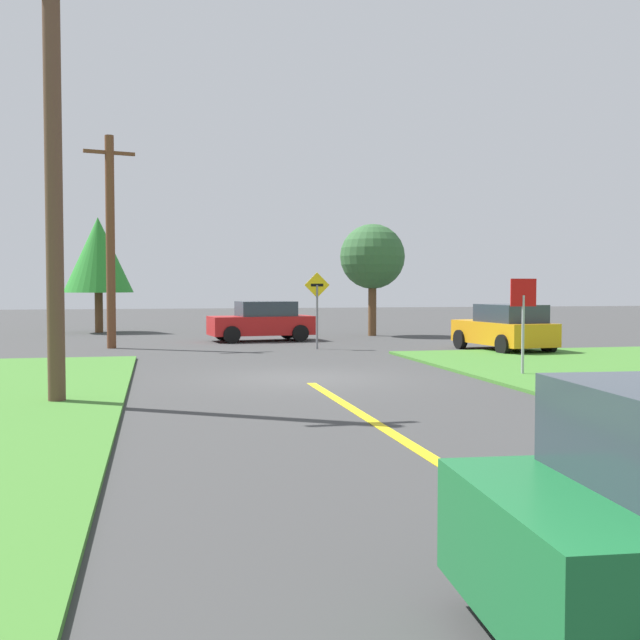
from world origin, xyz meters
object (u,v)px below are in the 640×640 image
Objects in this scene: car_approaching_junction at (262,321)px; car_on_crossroad at (505,328)px; direction_sign at (317,301)px; oak_tree_left at (372,257)px; pine_tree_center at (98,255)px; utility_pole_mid at (110,240)px; stop_sign at (523,309)px; utility_pole_near at (54,172)px.

car_on_crossroad is at bearing 130.21° from car_approaching_junction.
oak_tree_left reaches higher than direction_sign.
utility_pole_mid is at bearing -83.47° from pine_tree_center.
stop_sign is 0.57× the size of car_on_crossroad.
utility_pole_near is at bearing 116.93° from car_on_crossroad.
utility_pole_mid is 2.79× the size of direction_sign.
pine_tree_center is (-8.29, 11.79, 2.04)m from direction_sign.
utility_pole_near is 3.11× the size of direction_sign.
car_on_crossroad is 20.38m from pine_tree_center.
pine_tree_center is at bearing 92.15° from utility_pole_near.
oak_tree_left is at bearing -22.90° from pine_tree_center.
car_on_crossroad is 0.50× the size of utility_pole_near.
stop_sign is 0.89× the size of direction_sign.
pine_tree_center is at bearing 38.57° from car_on_crossroad.
car_on_crossroad and car_approaching_junction have the same top height.
car_approaching_junction is at bearing 23.32° from utility_pole_mid.
car_on_crossroad is 0.98× the size of car_approaching_junction.
direction_sign is at bearing -120.94° from oak_tree_left.
utility_pole_mid reaches higher than pine_tree_center.
stop_sign is at bearing 11.70° from utility_pole_near.
stop_sign is 7.39m from car_on_crossroad.
direction_sign is at bearing -14.89° from utility_pole_mid.
oak_tree_left reaches higher than car_on_crossroad.
utility_pole_mid reaches higher than direction_sign.
utility_pole_mid reaches higher than car_approaching_junction.
utility_pole_near reaches higher than stop_sign.
utility_pole_mid is at bearing -157.06° from oak_tree_left.
direction_sign is (1.35, -4.41, 0.89)m from car_approaching_junction.
direction_sign is at bearing 99.86° from car_approaching_junction.
direction_sign is at bearing 56.86° from utility_pole_near.
stop_sign is at bearing -61.21° from pine_tree_center.
utility_pole_near is 23.18m from pine_tree_center.
utility_pole_near is at bearing 61.74° from car_approaching_junction.
utility_pole_near is at bearing -122.34° from oak_tree_left.
stop_sign is 9.71m from direction_sign.
utility_pole_mid is 7.73m from direction_sign.
direction_sign reaches higher than stop_sign.
car_on_crossroad is 0.84× the size of oak_tree_left.
car_on_crossroad is at bearing 33.68° from utility_pole_near.
utility_pole_near is at bearing -91.12° from utility_pole_mid.
stop_sign is 0.32× the size of utility_pole_mid.
pine_tree_center is at bearing 125.12° from direction_sign.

